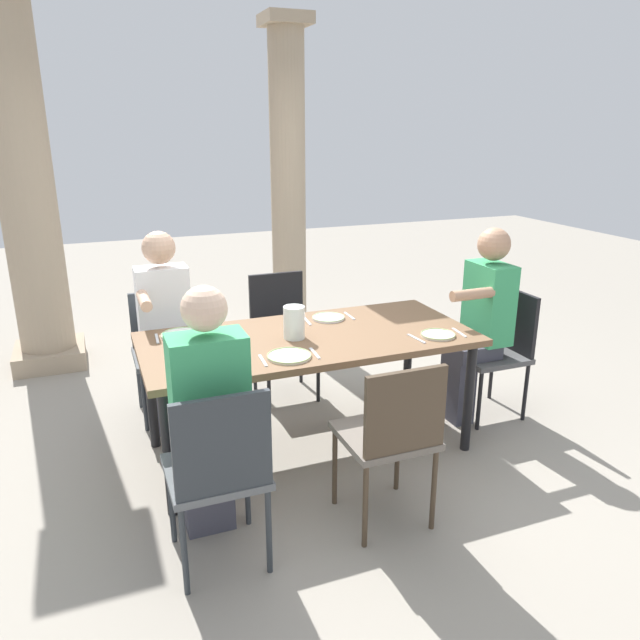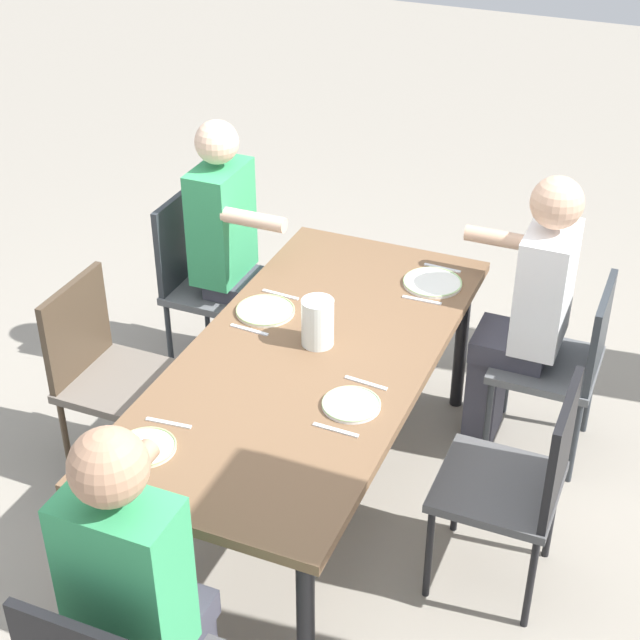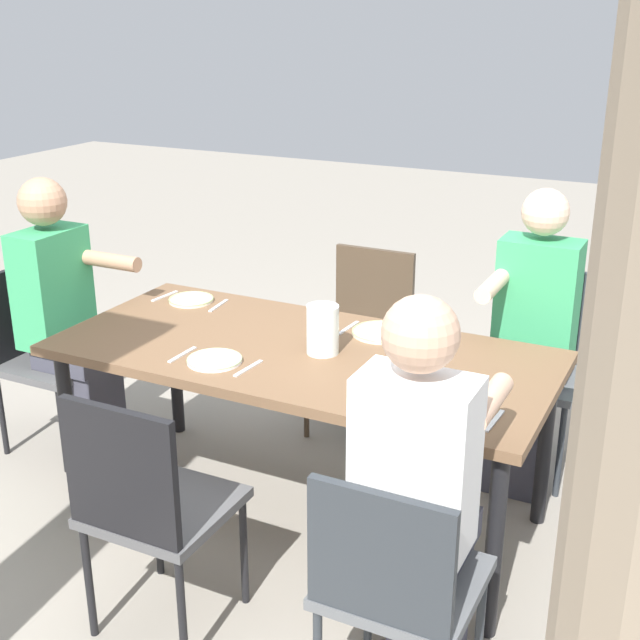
{
  "view_description": "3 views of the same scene",
  "coord_description": "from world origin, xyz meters",
  "px_view_note": "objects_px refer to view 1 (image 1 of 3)",
  "views": [
    {
      "loc": [
        -1.19,
        -3.22,
        1.97
      ],
      "look_at": [
        0.05,
        -0.06,
        0.87
      ],
      "focal_mm": 33.87,
      "sensor_mm": 36.0,
      "label": 1
    },
    {
      "loc": [
        2.87,
        1.25,
        2.9
      ],
      "look_at": [
        -0.05,
        0.03,
        0.9
      ],
      "focal_mm": 55.22,
      "sensor_mm": 36.0,
      "label": 2
    },
    {
      "loc": [
        -1.45,
        2.76,
        2.04
      ],
      "look_at": [
        -0.07,
        -0.03,
        0.88
      ],
      "focal_mm": 47.4,
      "sensor_mm": 36.0,
      "label": 3
    }
  ],
  "objects_px": {
    "chair_west_north": "(165,345)",
    "diner_guest_third": "(209,413)",
    "stone_column_near": "(26,189)",
    "chair_mid_south": "(392,432)",
    "chair_head_east": "(499,345)",
    "plate_0": "(182,335)",
    "plate_1": "(289,356)",
    "diner_woman_green": "(166,324)",
    "diner_man_white": "(480,319)",
    "water_pitcher": "(294,324)",
    "chair_west_south": "(219,467)",
    "plate_3": "(438,335)",
    "plate_2": "(328,318)",
    "chair_mid_north": "(282,327)",
    "dining_table": "(309,346)",
    "stone_column_centre": "(288,188)"
  },
  "relations": [
    {
      "from": "chair_west_south",
      "to": "diner_man_white",
      "type": "xyz_separation_m",
      "value": [
        1.99,
        0.88,
        0.19
      ]
    },
    {
      "from": "chair_west_north",
      "to": "diner_guest_third",
      "type": "distance_m",
      "value": 1.6
    },
    {
      "from": "water_pitcher",
      "to": "plate_0",
      "type": "bearing_deg",
      "value": 155.68
    },
    {
      "from": "plate_0",
      "to": "plate_2",
      "type": "bearing_deg",
      "value": -0.61
    },
    {
      "from": "diner_woman_green",
      "to": "plate_0",
      "type": "distance_m",
      "value": 0.42
    },
    {
      "from": "chair_mid_north",
      "to": "plate_3",
      "type": "relative_size",
      "value": 4.4
    },
    {
      "from": "chair_head_east",
      "to": "diner_guest_third",
      "type": "height_order",
      "value": "diner_guest_third"
    },
    {
      "from": "chair_mid_south",
      "to": "chair_mid_north",
      "type": "bearing_deg",
      "value": 90.0
    },
    {
      "from": "diner_guest_third",
      "to": "plate_0",
      "type": "xyz_separation_m",
      "value": [
        0.04,
        0.98,
        0.06
      ]
    },
    {
      "from": "chair_mid_north",
      "to": "plate_1",
      "type": "bearing_deg",
      "value": -105.73
    },
    {
      "from": "stone_column_near",
      "to": "chair_west_north",
      "type": "bearing_deg",
      "value": -56.9
    },
    {
      "from": "chair_head_east",
      "to": "water_pitcher",
      "type": "bearing_deg",
      "value": 179.99
    },
    {
      "from": "chair_head_east",
      "to": "plate_2",
      "type": "distance_m",
      "value": 1.24
    },
    {
      "from": "diner_guest_third",
      "to": "plate_2",
      "type": "bearing_deg",
      "value": 44.54
    },
    {
      "from": "water_pitcher",
      "to": "chair_mid_south",
      "type": "bearing_deg",
      "value": -77.17
    },
    {
      "from": "plate_2",
      "to": "water_pitcher",
      "type": "bearing_deg",
      "value": -140.8
    },
    {
      "from": "diner_woman_green",
      "to": "water_pitcher",
      "type": "distance_m",
      "value": 0.97
    },
    {
      "from": "dining_table",
      "to": "plate_0",
      "type": "relative_size",
      "value": 7.77
    },
    {
      "from": "plate_0",
      "to": "water_pitcher",
      "type": "bearing_deg",
      "value": -24.32
    },
    {
      "from": "chair_west_north",
      "to": "stone_column_centre",
      "type": "height_order",
      "value": "stone_column_centre"
    },
    {
      "from": "diner_guest_third",
      "to": "stone_column_near",
      "type": "relative_size",
      "value": 0.44
    },
    {
      "from": "dining_table",
      "to": "chair_mid_south",
      "type": "xyz_separation_m",
      "value": [
        0.11,
        -0.88,
        -0.16
      ]
    },
    {
      "from": "plate_0",
      "to": "plate_1",
      "type": "relative_size",
      "value": 1.04
    },
    {
      "from": "chair_west_south",
      "to": "plate_3",
      "type": "xyz_separation_m",
      "value": [
        1.48,
        0.6,
        0.23
      ]
    },
    {
      "from": "chair_west_north",
      "to": "water_pitcher",
      "type": "bearing_deg",
      "value": -52.96
    },
    {
      "from": "chair_west_south",
      "to": "diner_woman_green",
      "type": "xyz_separation_m",
      "value": [
        -0.0,
        1.57,
        0.18
      ]
    },
    {
      "from": "stone_column_near",
      "to": "water_pitcher",
      "type": "distance_m",
      "value": 2.69
    },
    {
      "from": "plate_3",
      "to": "water_pitcher",
      "type": "bearing_deg",
      "value": 160.84
    },
    {
      "from": "chair_mid_north",
      "to": "chair_mid_south",
      "type": "relative_size",
      "value": 1.01
    },
    {
      "from": "stone_column_centre",
      "to": "plate_3",
      "type": "bearing_deg",
      "value": -87.01
    },
    {
      "from": "diner_woman_green",
      "to": "plate_1",
      "type": "distance_m",
      "value": 1.12
    },
    {
      "from": "chair_head_east",
      "to": "stone_column_centre",
      "type": "distance_m",
      "value": 2.47
    },
    {
      "from": "water_pitcher",
      "to": "chair_west_south",
      "type": "bearing_deg",
      "value": -126.87
    },
    {
      "from": "plate_1",
      "to": "water_pitcher",
      "type": "height_order",
      "value": "water_pitcher"
    },
    {
      "from": "diner_woman_green",
      "to": "stone_column_near",
      "type": "xyz_separation_m",
      "value": [
        -0.83,
        1.46,
        0.77
      ]
    },
    {
      "from": "chair_mid_south",
      "to": "chair_head_east",
      "type": "relative_size",
      "value": 1.02
    },
    {
      "from": "chair_mid_north",
      "to": "plate_1",
      "type": "relative_size",
      "value": 3.72
    },
    {
      "from": "dining_table",
      "to": "chair_west_north",
      "type": "bearing_deg",
      "value": 130.65
    },
    {
      "from": "chair_mid_south",
      "to": "plate_3",
      "type": "height_order",
      "value": "chair_mid_south"
    },
    {
      "from": "chair_head_east",
      "to": "diner_man_white",
      "type": "height_order",
      "value": "diner_man_white"
    },
    {
      "from": "stone_column_near",
      "to": "chair_mid_north",
      "type": "bearing_deg",
      "value": -36.81
    },
    {
      "from": "diner_guest_third",
      "to": "plate_2",
      "type": "relative_size",
      "value": 6.24
    },
    {
      "from": "stone_column_near",
      "to": "plate_0",
      "type": "bearing_deg",
      "value": -64.96
    },
    {
      "from": "plate_3",
      "to": "dining_table",
      "type": "bearing_deg",
      "value": 158.66
    },
    {
      "from": "chair_west_north",
      "to": "water_pitcher",
      "type": "xyz_separation_m",
      "value": [
        0.66,
        -0.88,
        0.34
      ]
    },
    {
      "from": "chair_head_east",
      "to": "plate_3",
      "type": "height_order",
      "value": "chair_head_east"
    },
    {
      "from": "diner_man_white",
      "to": "chair_head_east",
      "type": "bearing_deg",
      "value": 0.9
    },
    {
      "from": "chair_mid_north",
      "to": "stone_column_near",
      "type": "bearing_deg",
      "value": 143.19
    },
    {
      "from": "chair_west_south",
      "to": "diner_guest_third",
      "type": "relative_size",
      "value": 0.69
    },
    {
      "from": "chair_mid_north",
      "to": "plate_0",
      "type": "xyz_separation_m",
      "value": [
        -0.82,
        -0.6,
        0.24
      ]
    }
  ]
}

